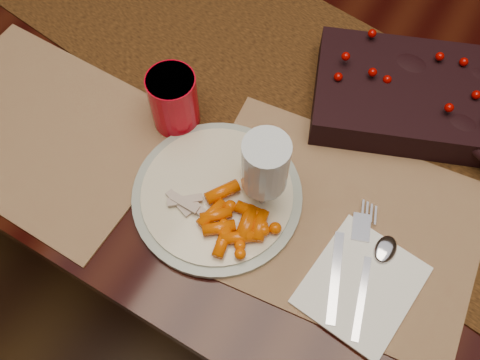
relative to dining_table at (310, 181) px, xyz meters
The scene contains 15 objects.
floor 0.38m from the dining_table, ahead, with size 5.00×5.00×0.00m, color black.
dining_table is the anchor object (origin of this frame).
table_runner 0.38m from the dining_table, 139.12° to the right, with size 1.84×0.38×0.00m, color #331E04.
centerpiece 0.45m from the dining_table, ahead, with size 0.39×0.20×0.08m, color black, non-canonical shape.
placemat_main 0.46m from the dining_table, 64.43° to the right, with size 0.42×0.31×0.00m, color brown.
placemat_second 0.62m from the dining_table, 137.39° to the right, with size 0.40×0.29×0.00m, color brown.
dinner_plate 0.49m from the dining_table, 101.30° to the right, with size 0.26×0.26×0.01m, color beige.
baby_carrots 0.52m from the dining_table, 91.41° to the right, with size 0.11×0.09×0.02m, color #DD5100, non-canonical shape.
mashed_potatoes 0.48m from the dining_table, 95.21° to the right, with size 0.07×0.07×0.04m, color #D3C387, non-canonical shape.
turkey_shreds 0.53m from the dining_table, 103.68° to the right, with size 0.06×0.05×0.01m, color tan, non-canonical shape.
napkin 0.52m from the dining_table, 58.69° to the right, with size 0.14×0.16×0.01m, color white.
fork 0.51m from the dining_table, 63.00° to the right, with size 0.03×0.17×0.00m, color #AFADCE, non-canonical shape.
spoon 0.53m from the dining_table, 57.06° to the right, with size 0.03×0.15×0.00m, color silver, non-canonical shape.
red_cup 0.51m from the dining_table, 132.46° to the right, with size 0.08×0.08×0.10m, color #B60011.
wine_glass 0.54m from the dining_table, 88.61° to the right, with size 0.06×0.06×0.18m, color silver, non-canonical shape.
Camera 1 is at (0.15, -0.58, 1.49)m, focal length 40.00 mm.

